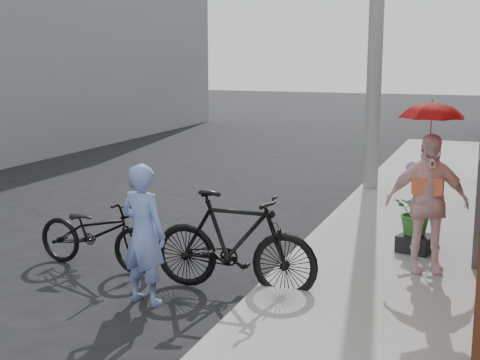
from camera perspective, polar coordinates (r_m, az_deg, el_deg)
The scene contains 11 objects.
ground at distance 7.97m, azimuth -4.54°, elevation -8.95°, with size 80.00×80.00×0.00m, color black.
sidewalk at distance 9.23m, azimuth 12.90°, elevation -6.04°, with size 2.20×24.00×0.12m, color gray.
curb at distance 9.44m, azimuth 5.89°, elevation -5.44°, with size 0.12×24.00×0.12m, color #9E9E99.
utility_pole at distance 12.98m, azimuth 11.59°, elevation 14.14°, with size 0.28×0.28×7.00m, color #9E9E99.
officer at distance 7.27m, azimuth -8.22°, elevation -4.59°, with size 0.56×0.37×1.54m, color #7D97DE.
bike_left at distance 8.63m, azimuth -12.14°, elevation -4.42°, with size 0.61×1.75×0.92m, color black.
bike_right at distance 7.56m, azimuth -0.49°, elevation -5.36°, with size 0.55×1.94×1.17m, color black.
kimono_woman at distance 8.17m, azimuth 15.66°, elevation -1.91°, with size 0.97×0.40×1.65m, color #F5CECD.
parasol at distance 8.01m, azimuth 16.07°, elevation 6.13°, with size 0.73×0.73×0.64m, color red.
planter at distance 9.11m, azimuth 14.78°, elevation -5.24°, with size 0.42×0.42×0.22m, color black.
potted_plant at distance 9.00m, azimuth 14.91°, elevation -2.63°, with size 0.57×0.49×0.63m, color #35742E.
Camera 1 is at (3.23, -6.78, 2.68)m, focal length 50.00 mm.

